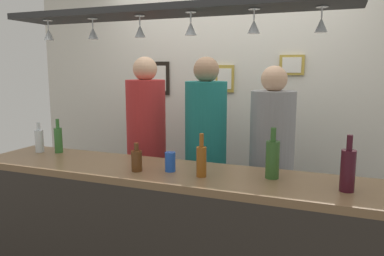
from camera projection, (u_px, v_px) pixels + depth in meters
name	position (u px, v px, depth m)	size (l,w,h in m)	color
back_wall	(229.00, 106.00, 3.65)	(4.40, 0.06, 2.60)	silver
bar_counter	(156.00, 229.00, 2.28)	(2.70, 0.55, 1.03)	brown
overhead_glass_rack	(168.00, 11.00, 2.26)	(2.20, 0.36, 0.04)	black
hanging_wineglass_far_left	(49.00, 34.00, 2.53)	(0.07, 0.07, 0.13)	silver
hanging_wineglass_left	(93.00, 33.00, 2.44)	(0.07, 0.07, 0.13)	silver
hanging_wineglass_center_left	(140.00, 30.00, 2.31)	(0.07, 0.07, 0.13)	silver
hanging_wineglass_center	(191.00, 28.00, 2.16)	(0.07, 0.07, 0.13)	silver
hanging_wineglass_center_right	(254.00, 26.00, 2.04)	(0.07, 0.07, 0.13)	silver
hanging_wineglass_right	(321.00, 24.00, 1.97)	(0.07, 0.07, 0.13)	silver
person_left_red_shirt	(146.00, 137.00, 3.26)	(0.34, 0.34, 1.76)	#2D334C
person_middle_teal_shirt	(206.00, 142.00, 3.06)	(0.34, 0.34, 1.75)	#2D334C
person_right_grey_shirt	(272.00, 153.00, 2.87)	(0.34, 0.34, 1.68)	#2D334C
bottle_beer_amber_tall	(201.00, 160.00, 2.20)	(0.06, 0.06, 0.26)	brown
bottle_beer_brown_stubby	(137.00, 160.00, 2.32)	(0.07, 0.07, 0.18)	#512D14
bottle_beer_green_import	(58.00, 139.00, 2.83)	(0.06, 0.06, 0.26)	#336B2D
bottle_champagne_green	(273.00, 158.00, 2.16)	(0.08, 0.08, 0.30)	#2D5623
bottle_soda_clear	(39.00, 140.00, 2.85)	(0.06, 0.06, 0.23)	silver
bottle_wine_dark_red	(348.00, 169.00, 1.93)	(0.08, 0.08, 0.30)	#380F19
drink_can	(170.00, 162.00, 2.32)	(0.07, 0.07, 0.12)	#1E4CB2
picture_frame_upper_small	(292.00, 65.00, 3.34)	(0.22, 0.02, 0.18)	#B29338
picture_frame_caricature	(158.00, 78.00, 3.85)	(0.26, 0.02, 0.34)	black
picture_frame_crest	(225.00, 79.00, 3.59)	(0.18, 0.02, 0.26)	#B29338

